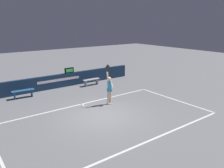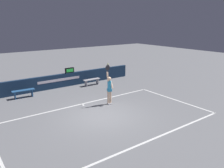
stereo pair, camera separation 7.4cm
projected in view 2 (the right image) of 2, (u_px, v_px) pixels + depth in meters
The scene contains 8 objects.
ground_plane at pixel (102, 116), 12.10m from camera, with size 60.00×60.00×0.00m, color slate.
court_lines at pixel (108, 119), 11.67m from camera, with size 10.57×5.70×0.00m.
back_wall at pixel (54, 82), 16.96m from camera, with size 13.65×0.24×1.02m.
speed_display at pixel (70, 70), 17.52m from camera, with size 0.72×0.14×0.40m.
tennis_player at pixel (109, 88), 13.58m from camera, with size 0.46×0.40×2.45m.
tennis_ball at pixel (108, 64), 13.23m from camera, with size 0.07×0.07×0.07m.
courtside_bench_near at pixel (92, 81), 17.85m from camera, with size 1.39×0.37×0.49m.
courtside_bench_far at pixel (23, 92), 14.91m from camera, with size 1.44×0.44×0.52m.
Camera 2 is at (-6.20, -9.36, 4.84)m, focal length 36.40 mm.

